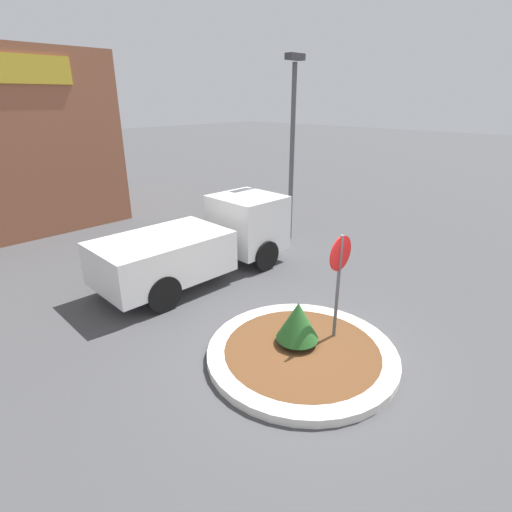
# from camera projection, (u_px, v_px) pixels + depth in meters

# --- Properties ---
(ground_plane) EXTENTS (120.00, 120.00, 0.00)m
(ground_plane) POSITION_uv_depth(u_px,v_px,m) (301.00, 357.00, 8.10)
(ground_plane) COLOR #474749
(traffic_island) EXTENTS (3.82, 3.82, 0.18)m
(traffic_island) POSITION_uv_depth(u_px,v_px,m) (302.00, 353.00, 8.07)
(traffic_island) COLOR silver
(traffic_island) RESTS_ON ground_plane
(stop_sign) EXTENTS (0.72, 0.07, 2.44)m
(stop_sign) POSITION_uv_depth(u_px,v_px,m) (339.00, 270.00, 7.94)
(stop_sign) COLOR #4C4C51
(stop_sign) RESTS_ON ground_plane
(island_shrub) EXTENTS (0.87, 0.87, 0.94)m
(island_shrub) POSITION_uv_depth(u_px,v_px,m) (298.00, 321.00, 8.04)
(island_shrub) COLOR brown
(island_shrub) RESTS_ON traffic_island
(utility_truck) EXTENTS (5.81, 2.29, 2.10)m
(utility_truck) POSITION_uv_depth(u_px,v_px,m) (203.00, 242.00, 11.38)
(utility_truck) COLOR white
(utility_truck) RESTS_ON ground_plane
(light_pole) EXTENTS (0.70, 0.30, 6.20)m
(light_pole) POSITION_uv_depth(u_px,v_px,m) (293.00, 137.00, 13.56)
(light_pole) COLOR #4C4C51
(light_pole) RESTS_ON ground_plane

